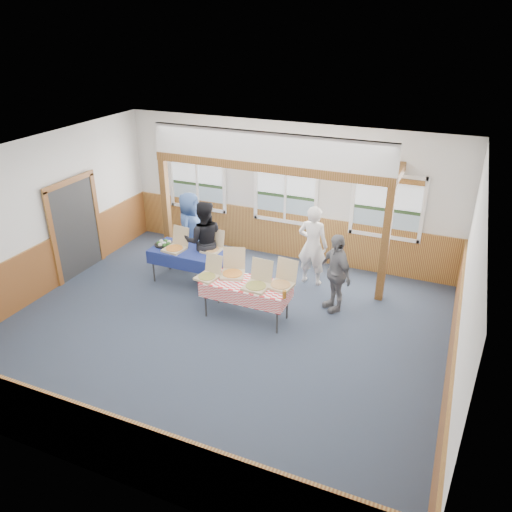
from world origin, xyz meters
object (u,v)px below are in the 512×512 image
Objects in this scene: person_grey at (336,273)px; man_blue at (190,229)px; woman_white at (313,245)px; table_left at (195,253)px; table_right at (246,286)px; woman_black at (204,241)px.

man_blue is at bearing -145.51° from person_grey.
woman_white is 1.11× the size of person_grey.
table_left is 1.22× the size of person_grey.
table_left is 1.10× the size of woman_white.
table_left is 0.94m from man_blue.
woman_white reaches higher than table_right.
table_right is at bearing 117.91° from woman_black.
woman_black reaches higher than man_blue.
table_left is at bearing 136.99° from table_right.
man_blue is (-2.12, 1.62, 0.18)m from table_right.
table_right is 1.00× the size of woman_white.
woman_white reaches higher than table_left.
person_grey is (1.45, 0.98, 0.10)m from table_right.
man_blue is 3.62m from person_grey.
woman_black is (0.11, 0.25, 0.19)m from table_left.
woman_white is 1.12m from person_grey.
woman_black is at bearing 128.59° from table_right.
table_right is 2.67m from man_blue.
woman_white is at bearing 27.13° from table_left.
table_right is 1.86m from woman_black.
woman_white is 2.32m from woman_black.
table_left and table_right have the same top height.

